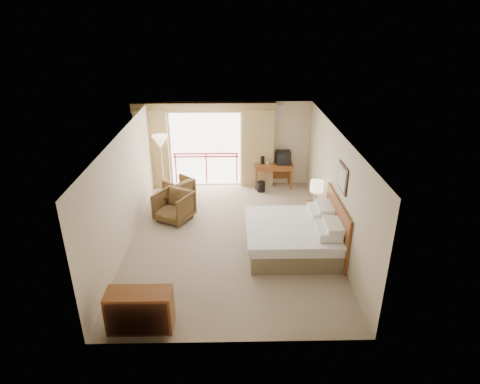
{
  "coord_description": "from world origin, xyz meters",
  "views": [
    {
      "loc": [
        0.05,
        -8.73,
        5.19
      ],
      "look_at": [
        0.23,
        0.4,
        1.08
      ],
      "focal_mm": 30.0,
      "sensor_mm": 36.0,
      "label": 1
    }
  ],
  "objects_px": {
    "wastebasket": "(261,187)",
    "dresser": "(140,310)",
    "armchair_near": "(175,220)",
    "armchair_far": "(180,199)",
    "side_table": "(164,200)",
    "floor_lamp": "(160,144)",
    "tv": "(283,158)",
    "table_lamp": "(317,187)",
    "nightstand": "(315,215)",
    "bed": "(295,236)",
    "desk": "(273,168)"
  },
  "relations": [
    {
      "from": "armchair_near",
      "to": "floor_lamp",
      "type": "bearing_deg",
      "value": 135.85
    },
    {
      "from": "tv",
      "to": "wastebasket",
      "type": "height_order",
      "value": "tv"
    },
    {
      "from": "bed",
      "to": "nightstand",
      "type": "distance_m",
      "value": 1.4
    },
    {
      "from": "nightstand",
      "to": "tv",
      "type": "height_order",
      "value": "tv"
    },
    {
      "from": "tv",
      "to": "dresser",
      "type": "relative_size",
      "value": 0.4
    },
    {
      "from": "dresser",
      "to": "armchair_near",
      "type": "bearing_deg",
      "value": 87.69
    },
    {
      "from": "table_lamp",
      "to": "armchair_near",
      "type": "height_order",
      "value": "table_lamp"
    },
    {
      "from": "nightstand",
      "to": "dresser",
      "type": "relative_size",
      "value": 0.54
    },
    {
      "from": "table_lamp",
      "to": "armchair_near",
      "type": "bearing_deg",
      "value": 174.92
    },
    {
      "from": "table_lamp",
      "to": "desk",
      "type": "bearing_deg",
      "value": 108.22
    },
    {
      "from": "armchair_near",
      "to": "dresser",
      "type": "xyz_separation_m",
      "value": [
        -0.07,
        -4.1,
        0.38
      ]
    },
    {
      "from": "desk",
      "to": "dresser",
      "type": "relative_size",
      "value": 1.05
    },
    {
      "from": "desk",
      "to": "bed",
      "type": "bearing_deg",
      "value": -87.45
    },
    {
      "from": "table_lamp",
      "to": "side_table",
      "type": "height_order",
      "value": "table_lamp"
    },
    {
      "from": "desk",
      "to": "armchair_far",
      "type": "height_order",
      "value": "desk"
    },
    {
      "from": "nightstand",
      "to": "desk",
      "type": "height_order",
      "value": "desk"
    },
    {
      "from": "side_table",
      "to": "dresser",
      "type": "height_order",
      "value": "dresser"
    },
    {
      "from": "side_table",
      "to": "wastebasket",
      "type": "bearing_deg",
      "value": 26.17
    },
    {
      "from": "table_lamp",
      "to": "armchair_far",
      "type": "xyz_separation_m",
      "value": [
        -3.78,
        1.64,
        -1.09
      ]
    },
    {
      "from": "bed",
      "to": "side_table",
      "type": "bearing_deg",
      "value": 148.81
    },
    {
      "from": "armchair_far",
      "to": "floor_lamp",
      "type": "height_order",
      "value": "floor_lamp"
    },
    {
      "from": "armchair_far",
      "to": "floor_lamp",
      "type": "bearing_deg",
      "value": -90.2
    },
    {
      "from": "floor_lamp",
      "to": "armchair_far",
      "type": "bearing_deg",
      "value": -42.6
    },
    {
      "from": "dresser",
      "to": "side_table",
      "type": "bearing_deg",
      "value": 92.03
    },
    {
      "from": "bed",
      "to": "armchair_near",
      "type": "relative_size",
      "value": 2.38
    },
    {
      "from": "nightstand",
      "to": "floor_lamp",
      "type": "relative_size",
      "value": 0.34
    },
    {
      "from": "wastebasket",
      "to": "armchair_far",
      "type": "relative_size",
      "value": 0.44
    },
    {
      "from": "floor_lamp",
      "to": "wastebasket",
      "type": "bearing_deg",
      "value": 0.79
    },
    {
      "from": "armchair_far",
      "to": "side_table",
      "type": "distance_m",
      "value": 0.99
    },
    {
      "from": "armchair_near",
      "to": "tv",
      "type": "bearing_deg",
      "value": 63.41
    },
    {
      "from": "armchair_near",
      "to": "side_table",
      "type": "distance_m",
      "value": 0.69
    },
    {
      "from": "table_lamp",
      "to": "wastebasket",
      "type": "bearing_deg",
      "value": 120.2
    },
    {
      "from": "nightstand",
      "to": "floor_lamp",
      "type": "xyz_separation_m",
      "value": [
        -4.31,
        2.19,
        1.28
      ]
    },
    {
      "from": "side_table",
      "to": "floor_lamp",
      "type": "distance_m",
      "value": 1.82
    },
    {
      "from": "table_lamp",
      "to": "armchair_far",
      "type": "height_order",
      "value": "table_lamp"
    },
    {
      "from": "side_table",
      "to": "floor_lamp",
      "type": "xyz_separation_m",
      "value": [
        -0.22,
        1.34,
        1.21
      ]
    },
    {
      "from": "armchair_far",
      "to": "side_table",
      "type": "relative_size",
      "value": 1.32
    },
    {
      "from": "bed",
      "to": "tv",
      "type": "xyz_separation_m",
      "value": [
        0.16,
        3.8,
        0.62
      ]
    },
    {
      "from": "table_lamp",
      "to": "wastebasket",
      "type": "relative_size",
      "value": 1.87
    },
    {
      "from": "desk",
      "to": "floor_lamp",
      "type": "relative_size",
      "value": 0.65
    },
    {
      "from": "desk",
      "to": "armchair_near",
      "type": "bearing_deg",
      "value": -141.34
    },
    {
      "from": "desk",
      "to": "side_table",
      "type": "distance_m",
      "value": 3.71
    },
    {
      "from": "bed",
      "to": "table_lamp",
      "type": "relative_size",
      "value": 3.52
    },
    {
      "from": "table_lamp",
      "to": "side_table",
      "type": "xyz_separation_m",
      "value": [
        -4.09,
        0.79,
        -0.71
      ]
    },
    {
      "from": "bed",
      "to": "tv",
      "type": "height_order",
      "value": "tv"
    },
    {
      "from": "wastebasket",
      "to": "dresser",
      "type": "distance_m",
      "value": 6.47
    },
    {
      "from": "bed",
      "to": "armchair_far",
      "type": "distance_m",
      "value": 4.23
    },
    {
      "from": "bed",
      "to": "armchair_near",
      "type": "xyz_separation_m",
      "value": [
        -3.04,
        1.58,
        -0.38
      ]
    },
    {
      "from": "bed",
      "to": "side_table",
      "type": "relative_size",
      "value": 3.77
    },
    {
      "from": "nightstand",
      "to": "dresser",
      "type": "height_order",
      "value": "dresser"
    }
  ]
}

